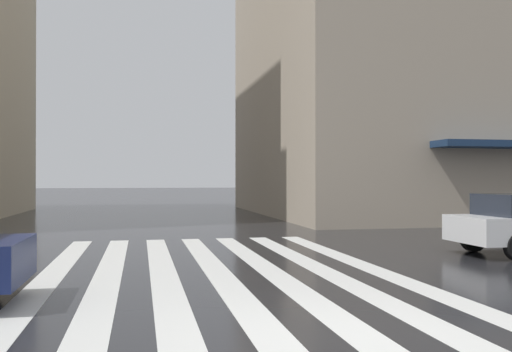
% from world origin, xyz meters
% --- Properties ---
extents(ground_plane, '(220.00, 220.00, 0.00)m').
position_xyz_m(ground_plane, '(0.00, 0.00, 0.00)').
color(ground_plane, black).
extents(zebra_crossing, '(13.00, 6.50, 0.01)m').
position_xyz_m(zebra_crossing, '(4.00, 0.74, 0.00)').
color(zebra_crossing, silver).
rests_on(zebra_crossing, ground_plane).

